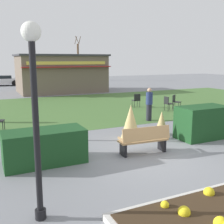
% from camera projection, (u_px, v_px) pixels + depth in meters
% --- Properties ---
extents(ground_plane, '(80.00, 80.00, 0.00)m').
position_uv_depth(ground_plane, '(152.00, 157.00, 8.97)').
color(ground_plane, slate).
extents(lawn_patch, '(36.00, 12.00, 0.01)m').
position_uv_depth(lawn_patch, '(65.00, 108.00, 17.95)').
color(lawn_patch, '#446B33').
rests_on(lawn_patch, ground_plane).
extents(flower_bed, '(4.51, 1.88, 0.32)m').
position_uv_depth(flower_bed, '(223.00, 213.00, 5.57)').
color(flower_bed, beige).
rests_on(flower_bed, ground_plane).
extents(park_bench, '(1.73, 0.64, 0.95)m').
position_uv_depth(park_bench, '(144.00, 140.00, 9.25)').
color(park_bench, tan).
rests_on(park_bench, ground_plane).
extents(hedge_left, '(2.41, 1.10, 1.04)m').
position_uv_depth(hedge_left, '(45.00, 147.00, 8.40)').
color(hedge_left, '#19421E').
rests_on(hedge_left, ground_plane).
extents(hedge_right, '(2.04, 1.10, 1.29)m').
position_uv_depth(hedge_right, '(202.00, 122.00, 11.08)').
color(hedge_right, '#19421E').
rests_on(hedge_right, ground_plane).
extents(ornamental_grass_behind_left, '(0.59, 0.59, 1.02)m').
position_uv_depth(ornamental_grass_behind_left, '(161.00, 123.00, 11.56)').
color(ornamental_grass_behind_left, tan).
rests_on(ornamental_grass_behind_left, ground_plane).
extents(ornamental_grass_behind_right, '(0.79, 0.79, 1.37)m').
position_uv_depth(ornamental_grass_behind_right, '(131.00, 122.00, 11.03)').
color(ornamental_grass_behind_right, tan).
rests_on(ornamental_grass_behind_right, ground_plane).
extents(lamppost_near, '(0.36, 0.36, 3.78)m').
position_uv_depth(lamppost_near, '(35.00, 99.00, 5.09)').
color(lamppost_near, black).
rests_on(lamppost_near, ground_plane).
extents(trash_bin, '(0.52, 0.52, 0.94)m').
position_uv_depth(trash_bin, '(198.00, 129.00, 10.76)').
color(trash_bin, '#2D4233').
rests_on(trash_bin, ground_plane).
extents(food_kiosk, '(8.18, 5.47, 3.56)m').
position_uv_depth(food_kiosk, '(61.00, 73.00, 26.77)').
color(food_kiosk, '#6B5B4C').
rests_on(food_kiosk, ground_plane).
extents(cafe_chair_west, '(0.44, 0.44, 0.89)m').
position_uv_depth(cafe_chair_west, '(168.00, 102.00, 16.92)').
color(cafe_chair_west, black).
rests_on(cafe_chair_west, ground_plane).
extents(cafe_chair_east, '(0.61, 0.61, 0.89)m').
position_uv_depth(cafe_chair_east, '(175.00, 101.00, 17.64)').
color(cafe_chair_east, black).
rests_on(cafe_chair_east, ground_plane).
extents(cafe_chair_north, '(0.48, 0.48, 0.89)m').
position_uv_depth(cafe_chair_north, '(137.00, 99.00, 18.23)').
color(cafe_chair_north, black).
rests_on(cafe_chair_north, ground_plane).
extents(person_standing, '(0.34, 0.34, 1.69)m').
position_uv_depth(person_standing, '(149.00, 104.00, 14.20)').
color(person_standing, '#23232D').
rests_on(person_standing, ground_plane).
extents(parked_car_west_slot, '(4.36, 2.37, 1.20)m').
position_uv_depth(parked_car_west_slot, '(2.00, 80.00, 33.32)').
color(parked_car_west_slot, silver).
rests_on(parked_car_west_slot, ground_plane).
extents(parked_car_center_slot, '(4.31, 2.27, 1.20)m').
position_uv_depth(parked_car_center_slot, '(46.00, 79.00, 35.50)').
color(parked_car_center_slot, navy).
rests_on(parked_car_center_slot, ground_plane).
extents(tree_right_bg, '(0.91, 0.96, 6.37)m').
position_uv_depth(tree_right_bg, '(78.00, 61.00, 40.68)').
color(tree_right_bg, brown).
rests_on(tree_right_bg, ground_plane).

